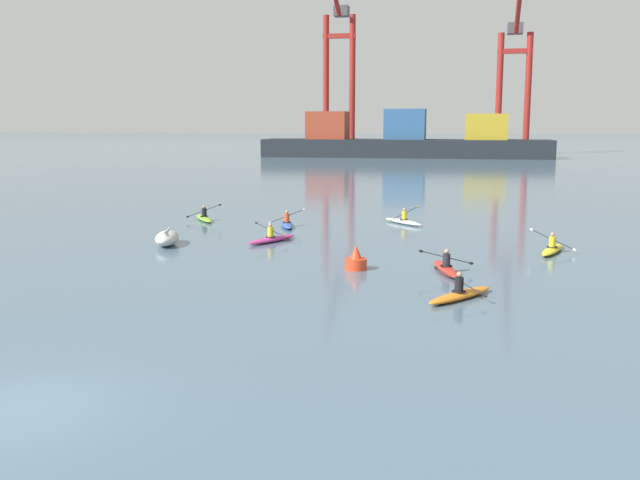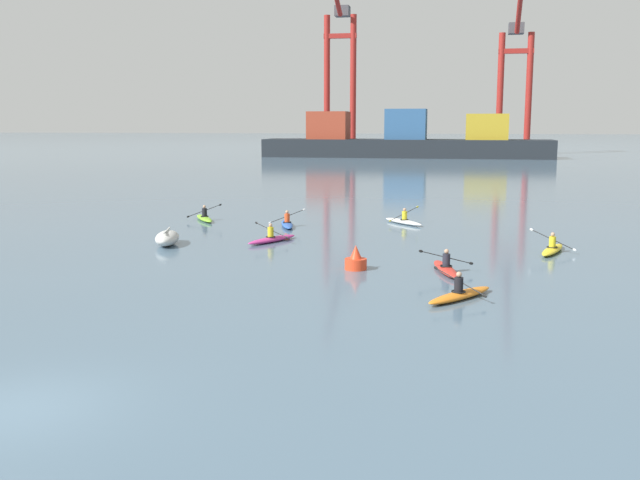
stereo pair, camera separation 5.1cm
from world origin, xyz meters
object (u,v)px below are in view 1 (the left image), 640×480
(kayak_lime, at_px, (204,218))
(kayak_orange, at_px, (460,294))
(gantry_crane_west, at_px, (339,61))
(gantry_crane_west_mid, at_px, (515,67))
(kayak_blue, at_px, (287,224))
(container_barge, at_px, (404,141))
(capsized_dinghy, at_px, (167,238))
(channel_buoy, at_px, (356,261))
(kayak_yellow, at_px, (552,249))
(kayak_white, at_px, (403,221))
(kayak_red, at_px, (446,268))
(kayak_magenta, at_px, (272,239))

(kayak_lime, relative_size, kayak_orange, 1.02)
(gantry_crane_west, relative_size, kayak_lime, 10.90)
(gantry_crane_west_mid, height_order, kayak_blue, gantry_crane_west_mid)
(gantry_crane_west_mid, bearing_deg, kayak_orange, -94.54)
(gantry_crane_west_mid, height_order, kayak_lime, gantry_crane_west_mid)
(container_barge, distance_m, capsized_dinghy, 93.88)
(kayak_lime, bearing_deg, channel_buoy, -49.06)
(kayak_lime, bearing_deg, kayak_yellow, -20.73)
(kayak_white, bearing_deg, container_barge, 94.41)
(channel_buoy, height_order, kayak_yellow, kayak_yellow)
(kayak_white, distance_m, kayak_red, 13.90)
(gantry_crane_west, distance_m, kayak_yellow, 112.40)
(kayak_magenta, height_order, kayak_white, kayak_white)
(channel_buoy, height_order, kayak_magenta, channel_buoy)
(channel_buoy, height_order, kayak_blue, kayak_blue)
(kayak_lime, distance_m, kayak_red, 19.58)
(kayak_yellow, xyz_separation_m, kayak_red, (-4.72, -5.39, 0.00))
(gantry_crane_west_mid, relative_size, kayak_orange, 11.45)
(container_barge, distance_m, gantry_crane_west_mid, 27.78)
(kayak_blue, bearing_deg, kayak_magenta, -84.30)
(kayak_lime, bearing_deg, container_barge, 86.23)
(kayak_lime, bearing_deg, gantry_crane_west, 94.88)
(gantry_crane_west_mid, relative_size, kayak_white, 12.18)
(gantry_crane_west, bearing_deg, gantry_crane_west_mid, -0.12)
(gantry_crane_west, distance_m, kayak_blue, 104.06)
(gantry_crane_west, xyz_separation_m, channel_buoy, (19.76, -112.94, -17.51))
(kayak_lime, bearing_deg, kayak_orange, -48.12)
(capsized_dinghy, height_order, kayak_yellow, kayak_yellow)
(channel_buoy, xyz_separation_m, kayak_white, (0.84, 13.79, -0.19))
(kayak_magenta, relative_size, kayak_yellow, 0.97)
(kayak_red, bearing_deg, kayak_blue, 129.51)
(capsized_dinghy, xyz_separation_m, channel_buoy, (9.87, -4.07, 0.01))
(kayak_lime, xyz_separation_m, kayak_blue, (5.59, -1.58, 0.00))
(gantry_crane_west, bearing_deg, kayak_red, -78.30)
(kayak_blue, distance_m, kayak_red, 14.53)
(kayak_blue, bearing_deg, gantry_crane_west_mid, 79.33)
(kayak_orange, height_order, kayak_blue, kayak_blue)
(channel_buoy, bearing_deg, kayak_red, 2.57)
(container_barge, height_order, kayak_yellow, container_barge)
(gantry_crane_west, distance_m, kayak_orange, 120.90)
(kayak_yellow, bearing_deg, channel_buoy, -146.29)
(gantry_crane_west_mid, bearing_deg, channel_buoy, -96.80)
(kayak_white, bearing_deg, kayak_yellow, -47.75)
(container_barge, xyz_separation_m, kayak_blue, (-0.01, -86.45, -2.61))
(kayak_lime, relative_size, kayak_white, 1.09)
(kayak_orange, bearing_deg, kayak_yellow, 67.06)
(channel_buoy, bearing_deg, gantry_crane_west_mid, 83.20)
(gantry_crane_west, relative_size, gantry_crane_west_mid, 0.97)
(channel_buoy, xyz_separation_m, kayak_yellow, (8.32, 5.55, -0.19))
(kayak_white, distance_m, kayak_blue, 6.92)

